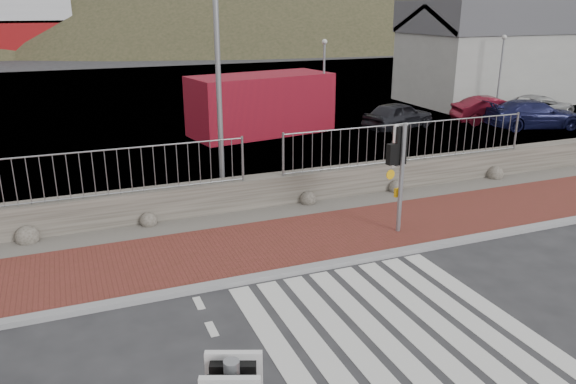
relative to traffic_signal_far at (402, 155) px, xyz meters
name	(u,v)px	position (x,y,z in m)	size (l,w,h in m)	color
ground	(401,338)	(-2.49, -4.08, -2.07)	(220.00, 220.00, 0.00)	#28282B
sidewalk_far	(300,241)	(-2.49, 0.42, -2.03)	(40.00, 3.00, 0.08)	maroon
kerb_far	(326,265)	(-2.49, -1.08, -2.02)	(40.00, 0.25, 0.12)	gray
zebra_crossing	(401,338)	(-2.49, -4.08, -2.06)	(4.62, 5.60, 0.01)	silver
gravel_strip	(272,214)	(-2.49, 2.42, -2.04)	(40.00, 1.50, 0.06)	#59544C
stone_wall	(262,192)	(-2.49, 3.22, -1.62)	(40.00, 0.60, 0.90)	#4E4940
railing	(263,146)	(-2.49, 3.07, -0.25)	(18.07, 0.07, 1.22)	gray
quay	(151,100)	(-2.49, 23.82, -2.07)	(120.00, 40.00, 0.50)	#4C4C4F
water	(103,55)	(-2.49, 58.82, -2.07)	(220.00, 50.00, 0.05)	#3F4C54
harbor_building	(507,51)	(17.51, 15.82, 0.86)	(12.20, 6.20, 5.80)	#9E9E99
hills_backdrop	(146,179)	(4.25, 83.82, -25.12)	(254.00, 90.00, 100.00)	#2F311D
traffic_signal_far	(402,155)	(0.00, 0.00, 0.00)	(0.69, 0.30, 2.84)	gray
streetlight	(221,30)	(-3.29, 4.06, 2.82)	(1.82, 0.59, 8.68)	gray
shipping_container	(261,104)	(0.73, 12.47, -0.76)	(6.30, 2.62, 2.62)	maroon
car_a	(398,115)	(6.94, 10.90, -1.42)	(1.53, 3.80, 1.30)	black
car_b	(494,110)	(12.02, 10.34, -1.42)	(1.37, 3.92, 1.29)	maroon
car_c	(534,114)	(12.96, 8.70, -1.41)	(1.85, 4.54, 1.32)	#13153B
car_d	(537,107)	(14.72, 10.28, -1.44)	(2.09, 4.53, 1.26)	#A1A1A1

